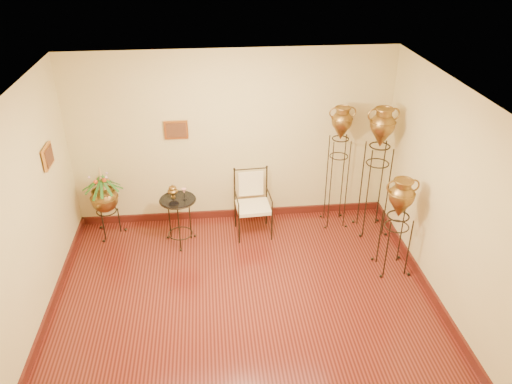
{
  "coord_description": "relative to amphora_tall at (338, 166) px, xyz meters",
  "views": [
    {
      "loc": [
        -0.36,
        -4.69,
        4.44
      ],
      "look_at": [
        0.25,
        1.3,
        1.1
      ],
      "focal_mm": 35.0,
      "sensor_mm": 36.0,
      "label": 1
    }
  ],
  "objects": [
    {
      "name": "amphora_mid",
      "position": [
        0.53,
        -0.26,
        0.02
      ],
      "size": [
        0.57,
        0.57,
        2.08
      ],
      "rotation": [
        0.0,
        0.0,
        0.27
      ],
      "color": "black",
      "rests_on": "ground"
    },
    {
      "name": "amphora_short",
      "position": [
        0.53,
        -1.28,
        -0.3
      ],
      "size": [
        0.48,
        0.48,
        1.46
      ],
      "rotation": [
        0.0,
        0.0,
        0.09
      ],
      "color": "black",
      "rests_on": "ground"
    },
    {
      "name": "amphora_tall",
      "position": [
        0.0,
        0.0,
        0.0
      ],
      "size": [
        0.5,
        0.5,
        2.02
      ],
      "rotation": [
        0.0,
        0.0,
        0.33
      ],
      "color": "black",
      "rests_on": "ground"
    },
    {
      "name": "room_shell",
      "position": [
        -1.62,
        -2.12,
        0.7
      ],
      "size": [
        5.02,
        5.02,
        2.81
      ],
      "color": "beige",
      "rests_on": "ground"
    },
    {
      "name": "side_table",
      "position": [
        -2.49,
        -0.33,
        -0.63
      ],
      "size": [
        0.66,
        0.66,
        0.97
      ],
      "rotation": [
        0.0,
        0.0,
        0.29
      ],
      "color": "black",
      "rests_on": "ground"
    },
    {
      "name": "armchair",
      "position": [
        -1.35,
        -0.19,
        -0.5
      ],
      "size": [
        0.62,
        0.58,
        1.05
      ],
      "rotation": [
        0.0,
        0.0,
        0.06
      ],
      "color": "black",
      "rests_on": "ground"
    },
    {
      "name": "planter_urn",
      "position": [
        -3.62,
        0.02,
        -0.35
      ],
      "size": [
        0.85,
        0.85,
        1.22
      ],
      "rotation": [
        0.0,
        0.0,
        0.38
      ],
      "color": "black",
      "rests_on": "ground"
    },
    {
      "name": "ground",
      "position": [
        -1.62,
        -2.13,
        -1.03
      ],
      "size": [
        5.0,
        5.0,
        0.0
      ],
      "primitive_type": "plane",
      "color": "maroon",
      "rests_on": "ground"
    }
  ]
}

